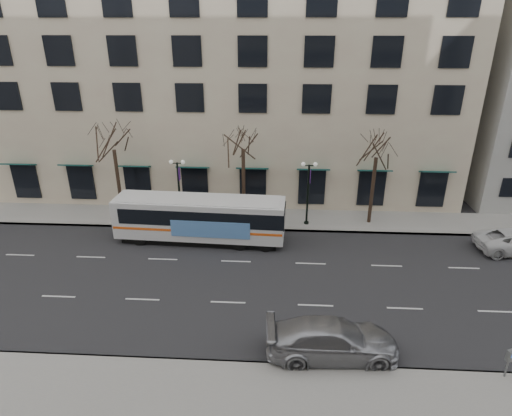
# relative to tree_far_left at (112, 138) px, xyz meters

# --- Properties ---
(ground) EXTENTS (160.00, 160.00, 0.00)m
(ground) POSITION_rel_tree_far_left_xyz_m (10.00, -8.80, -6.70)
(ground) COLOR black
(ground) RESTS_ON ground
(sidewalk_far) EXTENTS (80.00, 4.00, 0.15)m
(sidewalk_far) POSITION_rel_tree_far_left_xyz_m (15.00, 0.20, -6.62)
(sidewalk_far) COLOR gray
(sidewalk_far) RESTS_ON ground
(building_hotel) EXTENTS (40.00, 20.00, 24.00)m
(building_hotel) POSITION_rel_tree_far_left_xyz_m (8.00, 12.20, 5.30)
(building_hotel) COLOR #C8B198
(building_hotel) RESTS_ON ground
(tree_far_left) EXTENTS (3.60, 3.60, 8.34)m
(tree_far_left) POSITION_rel_tree_far_left_xyz_m (0.00, 0.00, 0.00)
(tree_far_left) COLOR black
(tree_far_left) RESTS_ON ground
(tree_far_mid) EXTENTS (3.60, 3.60, 8.55)m
(tree_far_mid) POSITION_rel_tree_far_left_xyz_m (10.00, 0.00, 0.21)
(tree_far_mid) COLOR black
(tree_far_mid) RESTS_ON ground
(tree_far_right) EXTENTS (3.60, 3.60, 8.06)m
(tree_far_right) POSITION_rel_tree_far_left_xyz_m (20.00, 0.00, -0.28)
(tree_far_right) COLOR black
(tree_far_right) RESTS_ON ground
(lamp_post_left) EXTENTS (1.22, 0.45, 5.21)m
(lamp_post_left) POSITION_rel_tree_far_left_xyz_m (5.01, -0.60, -3.75)
(lamp_post_left) COLOR black
(lamp_post_left) RESTS_ON ground
(lamp_post_right) EXTENTS (1.22, 0.45, 5.21)m
(lamp_post_right) POSITION_rel_tree_far_left_xyz_m (15.01, -0.60, -3.75)
(lamp_post_right) COLOR black
(lamp_post_right) RESTS_ON ground
(city_bus) EXTENTS (12.35, 3.25, 3.32)m
(city_bus) POSITION_rel_tree_far_left_xyz_m (7.21, -3.60, -4.89)
(city_bus) COLOR silver
(city_bus) RESTS_ON ground
(silver_car) EXTENTS (6.42, 2.88, 1.83)m
(silver_car) POSITION_rel_tree_far_left_xyz_m (15.47, -15.00, -5.78)
(silver_car) COLOR #A2A3A9
(silver_car) RESTS_ON ground
(pay_station) EXTENTS (0.37, 0.31, 1.47)m
(pay_station) POSITION_rel_tree_far_left_xyz_m (23.08, -16.10, -5.48)
(pay_station) COLOR slate
(pay_station) RESTS_ON sidewalk_near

